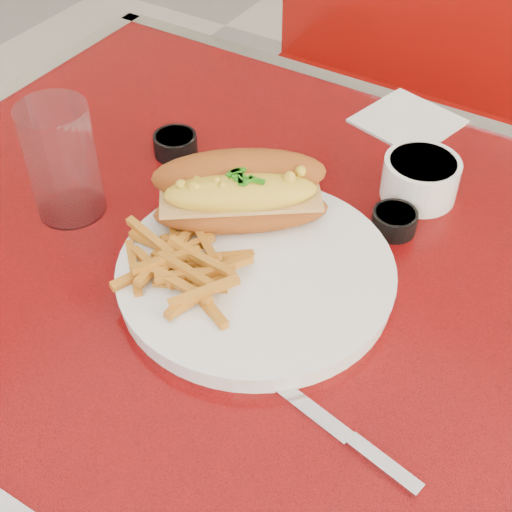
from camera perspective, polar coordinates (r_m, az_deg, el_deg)
The scene contains 12 objects.
diner_table at distance 0.95m, azimuth 4.37°, elevation -8.27°, with size 1.23×0.83×0.77m.
booth_bench_far at distance 1.73m, azimuth 16.75°, elevation 3.62°, with size 1.20×0.51×0.90m.
dinner_plate at distance 0.80m, azimuth 0.00°, elevation -1.41°, with size 0.32×0.32×0.02m.
mac_hoagie at distance 0.84m, azimuth -1.26°, elevation 5.11°, with size 0.23×0.20×0.09m.
fries_pile at distance 0.79m, azimuth -5.63°, elevation -0.17°, with size 0.13×0.11×0.04m, color orange, non-canonical shape.
fork at distance 0.82m, azimuth -0.61°, elevation 0.77°, with size 0.03×0.13×0.00m.
gravy_ramekin at distance 0.93m, azimuth 13.02°, elevation 6.16°, with size 0.11×0.11×0.05m.
sauce_cup_left at distance 1.00m, azimuth -6.47°, elevation 8.92°, with size 0.08×0.08×0.03m.
sauce_cup_right at distance 0.88m, azimuth 11.01°, elevation 2.81°, with size 0.06×0.06×0.03m.
water_tumbler at distance 0.89m, azimuth -15.25°, elevation 7.32°, with size 0.08×0.08×0.15m, color silver.
knife at distance 0.69m, azimuth 6.87°, elevation -13.86°, with size 0.21×0.06×0.01m.
paper_napkin at distance 1.09m, azimuth 12.02°, elevation 10.50°, with size 0.13×0.13×0.00m, color white.
Camera 1 is at (0.24, -0.53, 1.35)m, focal length 50.00 mm.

